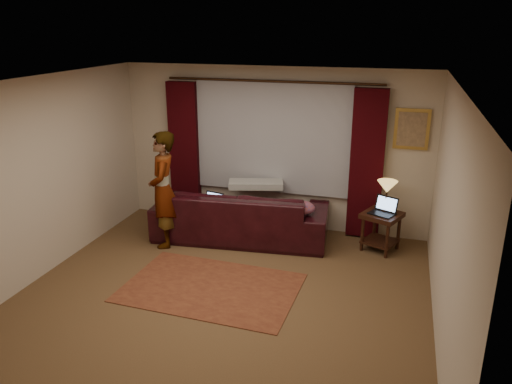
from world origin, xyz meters
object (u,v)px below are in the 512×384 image
sofa (241,205)px  laptop_table (382,206)px  end_table (381,232)px  tiffany_lamp (386,196)px  laptop_sofa (210,202)px  person (163,190)px

sofa → laptop_table: 2.13m
end_table → tiffany_lamp: 0.54m
tiffany_lamp → laptop_table: tiffany_lamp is taller
sofa → end_table: bearing=178.5°
tiffany_lamp → laptop_table: 0.18m
sofa → laptop_sofa: sofa is taller
end_table → person: (-3.15, -0.71, 0.58)m
end_table → person: size_ratio=0.33×
laptop_sofa → sofa: bearing=47.1°
end_table → laptop_table: laptop_table is taller
tiffany_lamp → laptop_table: bearing=-105.7°
laptop_table → person: person is taller
sofa → laptop_sofa: size_ratio=7.93×
end_table → tiffany_lamp: size_ratio=1.25×
sofa → laptop_table: (2.12, 0.10, 0.17)m
laptop_table → sofa: bearing=-151.5°
laptop_sofa → laptop_table: (2.51, 0.37, 0.06)m
end_table → laptop_table: size_ratio=1.57×
tiffany_lamp → laptop_sofa: bearing=-168.6°
sofa → person: (-1.03, -0.56, 0.34)m
sofa → person: person is taller
person → sofa: bearing=97.3°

